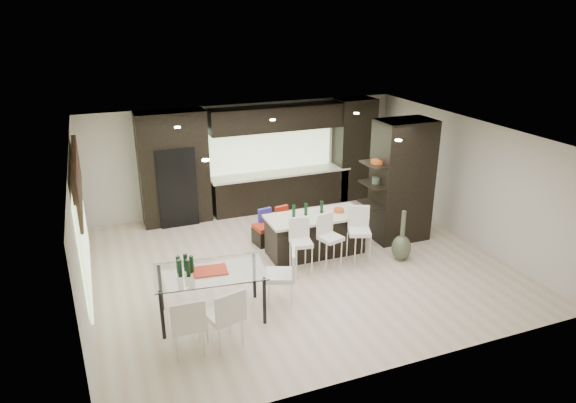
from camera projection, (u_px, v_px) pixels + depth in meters
name	position (u px, v px, depth m)	size (l,w,h in m)	color
ground	(299.00, 264.00, 10.48)	(8.00, 8.00, 0.00)	beige
back_wall	(247.00, 157.00, 13.05)	(8.00, 0.02, 2.70)	beige
left_wall	(80.00, 233.00, 8.64)	(0.02, 7.00, 2.70)	beige
right_wall	(466.00, 179.00, 11.36)	(0.02, 7.00, 2.70)	beige
ceiling	(300.00, 134.00, 9.52)	(8.00, 7.00, 0.02)	white
window_left	(82.00, 228.00, 8.83)	(0.04, 3.20, 1.90)	#B2D199
window_back	(269.00, 147.00, 13.15)	(3.40, 0.04, 1.20)	#B2D199
stone_accent	(77.00, 178.00, 8.52)	(0.08, 3.00, 0.80)	brown
ceiling_spots	(295.00, 132.00, 9.75)	(4.00, 3.00, 0.02)	white
back_cabinetry	(269.00, 158.00, 12.93)	(6.80, 0.68, 2.70)	black
refrigerator	(175.00, 185.00, 12.22)	(0.90, 0.68, 1.90)	black
partition_column	(402.00, 181.00, 11.23)	(1.20, 0.80, 2.70)	black
kitchen_island	(315.00, 234.00, 10.81)	(2.05, 0.88, 0.85)	black
stool_left	(301.00, 253.00, 9.94)	(0.40, 0.40, 0.91)	white
stool_mid	(330.00, 248.00, 10.15)	(0.40, 0.40, 0.91)	white
stool_right	(359.00, 242.00, 10.34)	(0.42, 0.42, 0.96)	white
bench	(279.00, 231.00, 11.47)	(1.15, 0.44, 0.44)	black
floor_vase	(402.00, 236.00, 10.47)	(0.40, 0.40, 1.08)	#45523B
dining_table	(211.00, 294.00, 8.55)	(1.79, 1.01, 0.86)	white
chair_near	(224.00, 319.00, 7.80)	(0.51, 0.51, 0.94)	white
chair_far	(187.00, 327.00, 7.62)	(0.50, 0.50, 0.93)	white
chair_end	(280.00, 279.00, 8.95)	(0.50, 0.50, 0.93)	white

